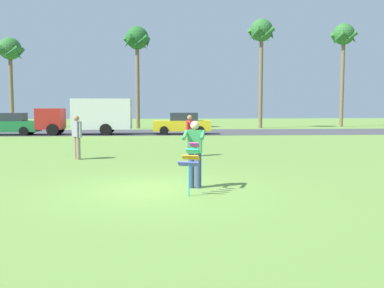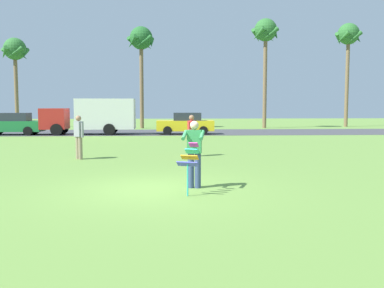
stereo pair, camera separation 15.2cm
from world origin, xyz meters
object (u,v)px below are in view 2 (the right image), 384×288
at_px(palm_tree_centre_far, 266,36).
at_px(parked_car_green, 13,124).
at_px(parked_car_yellow, 186,124).
at_px(person_walker_far, 79,136).
at_px(palm_tree_right_near, 141,43).
at_px(kite_held, 190,160).
at_px(palm_tree_far_left, 348,39).
at_px(parked_truck_red_cab, 94,115).
at_px(palm_tree_left_near, 15,53).
at_px(person_kite_flyer, 194,151).
at_px(person_walker_near, 192,134).

bearing_deg(palm_tree_centre_far, parked_car_green, -157.45).
xyz_separation_m(parked_car_green, parked_car_yellow, (12.48, -0.00, 0.00)).
distance_m(parked_car_green, person_walker_far, 16.61).
bearing_deg(palm_tree_right_near, kite_held, -84.80).
xyz_separation_m(palm_tree_right_near, palm_tree_far_left, (20.33, 1.81, 0.79)).
xyz_separation_m(kite_held, palm_tree_far_left, (17.53, 32.47, 7.84)).
distance_m(palm_tree_centre_far, palm_tree_far_left, 9.04).
height_order(parked_truck_red_cab, palm_tree_centre_far, palm_tree_centre_far).
distance_m(palm_tree_left_near, palm_tree_right_near, 12.27).
distance_m(person_kite_flyer, parked_truck_red_cab, 21.90).
relative_size(palm_tree_centre_far, person_walker_far, 5.88).
distance_m(palm_tree_far_left, person_walker_near, 30.93).
bearing_deg(palm_tree_centre_far, person_walker_far, -118.75).
bearing_deg(palm_tree_right_near, palm_tree_far_left, 5.08).
relative_size(parked_truck_red_cab, palm_tree_left_near, 0.78).
distance_m(parked_car_yellow, palm_tree_left_near, 20.12).
bearing_deg(person_kite_flyer, parked_truck_red_cab, 105.73).
distance_m(parked_truck_red_cab, person_walker_near, 15.42).
height_order(parked_truck_red_cab, palm_tree_left_near, palm_tree_left_near).
distance_m(palm_tree_centre_far, person_walker_near, 25.17).
bearing_deg(parked_truck_red_cab, palm_tree_centre_far, 30.17).
xyz_separation_m(palm_tree_right_near, person_walker_far, (-1.20, -23.53, -6.96)).
relative_size(parked_truck_red_cab, palm_tree_far_left, 0.65).
height_order(kite_held, palm_tree_far_left, palm_tree_far_left).
height_order(palm_tree_right_near, person_walker_near, palm_tree_right_near).
xyz_separation_m(palm_tree_left_near, palm_tree_centre_far, (23.63, -2.29, 1.48)).
xyz_separation_m(parked_car_yellow, palm_tree_far_left, (16.63, 10.56, 7.91)).
bearing_deg(person_walker_near, palm_tree_far_left, 55.36).
distance_m(parked_car_green, person_walker_near, 18.56).
height_order(palm_tree_far_left, person_walker_near, palm_tree_far_left).
height_order(parked_car_green, palm_tree_right_near, palm_tree_right_near).
xyz_separation_m(palm_tree_left_near, person_walker_far, (10.89, -25.51, -6.20)).
height_order(person_kite_flyer, person_walker_far, same).
relative_size(kite_held, parked_car_yellow, 0.29).
xyz_separation_m(person_kite_flyer, parked_car_yellow, (0.73, 21.08, -0.18)).
xyz_separation_m(person_kite_flyer, person_walker_near, (0.35, 7.00, -0.02)).
height_order(parked_car_yellow, palm_tree_far_left, palm_tree_far_left).
height_order(kite_held, palm_tree_right_near, palm_tree_right_near).
height_order(parked_car_green, parked_car_yellow, same).
bearing_deg(parked_car_green, palm_tree_centre_far, 22.55).
height_order(person_kite_flyer, parked_car_yellow, person_kite_flyer).
bearing_deg(parked_car_yellow, palm_tree_far_left, 32.40).
xyz_separation_m(person_kite_flyer, palm_tree_centre_far, (8.58, 29.51, 7.66)).
height_order(palm_tree_left_near, person_walker_far, palm_tree_left_near).
bearing_deg(palm_tree_centre_far, parked_car_yellow, -132.92).
bearing_deg(person_kite_flyer, palm_tree_far_left, 61.23).
xyz_separation_m(palm_tree_centre_far, palm_tree_far_left, (8.79, 2.12, 0.07)).
distance_m(kite_held, palm_tree_centre_far, 32.53).
bearing_deg(person_kite_flyer, palm_tree_centre_far, 73.79).
bearing_deg(palm_tree_right_near, person_walker_near, -81.76).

